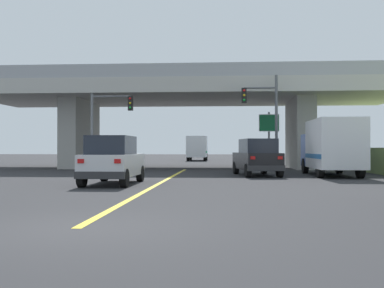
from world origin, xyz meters
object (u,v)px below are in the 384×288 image
(suv_lead, at_px, (113,160))
(semi_truck_distant, at_px, (197,148))
(traffic_signal_farside, at_px, (105,117))
(box_truck, at_px, (332,147))
(traffic_signal_nearside, at_px, (266,112))
(highway_sign, at_px, (269,128))
(suv_crossing, at_px, (257,157))

(suv_lead, distance_m, semi_truck_distant, 37.68)
(traffic_signal_farside, relative_size, semi_truck_distant, 0.89)
(suv_lead, xyz_separation_m, box_truck, (10.51, 6.68, 0.58))
(traffic_signal_nearside, relative_size, traffic_signal_farside, 1.07)
(highway_sign, bearing_deg, semi_truck_distant, 105.20)
(suv_lead, relative_size, box_truck, 0.70)
(suv_lead, height_order, highway_sign, highway_sign)
(suv_lead, height_order, semi_truck_distant, semi_truck_distant)
(highway_sign, bearing_deg, suv_crossing, -100.53)
(box_truck, bearing_deg, semi_truck_distant, 106.46)
(traffic_signal_farside, distance_m, semi_truck_distant, 26.70)
(suv_crossing, xyz_separation_m, traffic_signal_nearside, (0.83, 3.95, 2.79))
(traffic_signal_farside, height_order, highway_sign, traffic_signal_farside)
(traffic_signal_farside, bearing_deg, traffic_signal_nearside, -4.88)
(suv_lead, height_order, suv_crossing, same)
(semi_truck_distant, bearing_deg, suv_lead, -92.07)
(suv_crossing, distance_m, traffic_signal_nearside, 4.90)
(box_truck, bearing_deg, traffic_signal_farside, 160.99)
(box_truck, height_order, semi_truck_distant, box_truck)
(highway_sign, xyz_separation_m, semi_truck_distant, (-6.45, 23.73, -1.37))
(traffic_signal_nearside, distance_m, highway_sign, 3.54)
(box_truck, bearing_deg, suv_lead, -147.55)
(suv_lead, bearing_deg, traffic_signal_farside, 106.01)
(traffic_signal_nearside, xyz_separation_m, highway_sign, (0.54, 3.39, -0.87))
(suv_lead, bearing_deg, box_truck, 32.45)
(traffic_signal_nearside, bearing_deg, box_truck, -49.95)
(box_truck, relative_size, traffic_signal_farside, 1.13)
(semi_truck_distant, bearing_deg, traffic_signal_farside, -100.04)
(suv_crossing, xyz_separation_m, traffic_signal_farside, (-9.72, 4.85, 2.59))
(traffic_signal_farside, xyz_separation_m, semi_truck_distant, (4.64, 26.22, -2.04))
(traffic_signal_farside, xyz_separation_m, highway_sign, (11.09, 2.49, -0.68))
(highway_sign, bearing_deg, traffic_signal_farside, -167.36)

